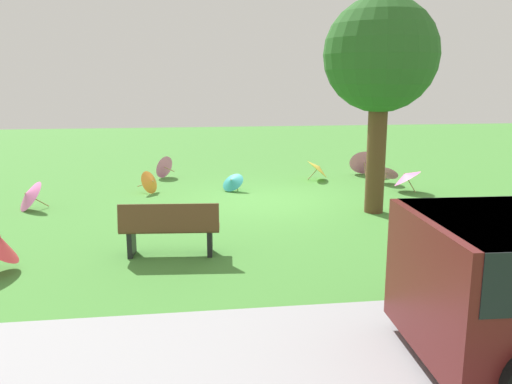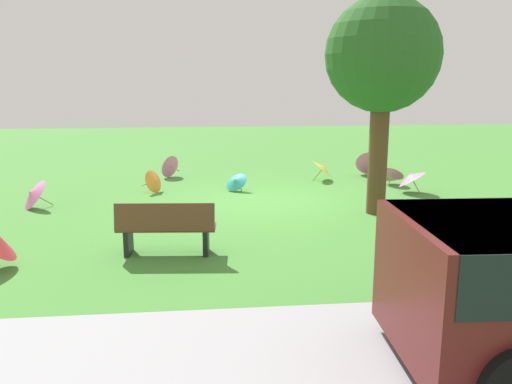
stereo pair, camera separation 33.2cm
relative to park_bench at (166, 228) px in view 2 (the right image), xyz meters
name	(u,v)px [view 2 (the right image)]	position (x,y,z in m)	size (l,w,h in m)	color
ground	(270,202)	(-2.19, -3.64, -0.47)	(40.00, 40.00, 0.00)	#478C38
park_bench	(166,228)	(0.00, 0.00, 0.00)	(1.64, 0.62, 0.90)	brown
shade_tree	(383,58)	(-4.32, -2.36, 2.80)	(2.36, 2.36, 4.50)	brown
parasol_yellow_0	(323,168)	(-4.05, -6.15, -0.11)	(0.67, 0.78, 0.64)	tan
parasol_pink_0	(393,172)	(-5.79, -5.35, -0.12)	(0.88, 0.87, 0.60)	tan
parasol_pink_1	(371,161)	(-5.65, -6.83, -0.04)	(1.02, 0.97, 0.85)	tan
parasol_orange_1	(155,181)	(0.58, -4.98, -0.17)	(0.66, 0.67, 0.60)	tan
parasol_pink_2	(168,166)	(0.36, -7.13, -0.13)	(0.68, 0.69, 0.67)	tan
parasol_teal_0	(236,181)	(-1.48, -4.95, -0.20)	(0.77, 0.77, 0.50)	tan
parasol_pink_3	(411,177)	(-5.87, -4.28, -0.06)	(0.99, 1.00, 0.67)	tan
parasol_pink_4	(32,194)	(3.15, -3.55, -0.12)	(0.85, 0.93, 0.69)	tan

